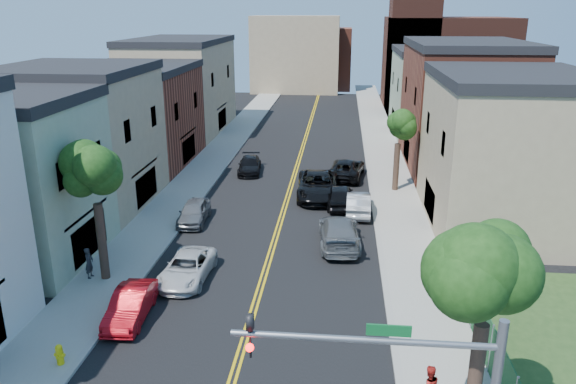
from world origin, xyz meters
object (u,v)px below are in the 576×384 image
(black_car_right, at_px, (340,196))
(pedestrian_left, at_px, (89,263))
(white_pickup, at_px, (187,268))
(black_suv_lane, at_px, (318,185))
(black_car_left, at_px, (250,165))
(grey_car_right, at_px, (339,232))
(dark_car_right_far, at_px, (346,169))
(red_sedan, at_px, (131,305))
(silver_car_right, at_px, (359,203))
(fire_hydrant, at_px, (60,354))
(grey_car_left, at_px, (194,212))

(black_car_right, distance_m, pedestrian_left, 17.49)
(white_pickup, height_order, black_suv_lane, black_suv_lane)
(black_car_left, height_order, grey_car_right, grey_car_right)
(dark_car_right_far, relative_size, pedestrian_left, 3.43)
(black_suv_lane, bearing_deg, dark_car_right_far, 65.33)
(red_sedan, bearing_deg, black_car_right, 56.79)
(red_sedan, bearing_deg, dark_car_right_far, 64.03)
(black_car_right, relative_size, silver_car_right, 1.03)
(white_pickup, xyz_separation_m, black_car_left, (0.00, 19.42, -0.00))
(black_car_right, height_order, dark_car_right_far, black_car_right)
(black_suv_lane, bearing_deg, black_car_right, -51.93)
(white_pickup, xyz_separation_m, black_car_right, (7.60, 11.74, 0.14))
(dark_car_right_far, height_order, fire_hydrant, dark_car_right_far)
(fire_hydrant, bearing_deg, dark_car_right_far, 67.35)
(black_car_left, distance_m, grey_car_right, 16.21)
(black_car_left, height_order, pedestrian_left, pedestrian_left)
(silver_car_right, bearing_deg, black_car_left, -43.80)
(white_pickup, relative_size, black_car_left, 1.05)
(grey_car_left, relative_size, grey_car_right, 0.74)
(black_car_right, distance_m, silver_car_right, 1.78)
(black_car_right, height_order, black_suv_lane, black_suv_lane)
(black_suv_lane, distance_m, fire_hydrant, 22.99)
(silver_car_right, bearing_deg, grey_car_right, 78.46)
(silver_car_right, distance_m, dark_car_right_far, 8.28)
(grey_car_right, bearing_deg, dark_car_right_far, -95.57)
(dark_car_right_far, bearing_deg, silver_car_right, 103.11)
(white_pickup, relative_size, dark_car_right_far, 0.84)
(black_car_left, distance_m, fire_hydrant, 27.14)
(red_sedan, distance_m, black_car_right, 18.09)
(white_pickup, distance_m, grey_car_right, 9.16)
(black_car_right, height_order, pedestrian_left, pedestrian_left)
(black_car_right, relative_size, pedestrian_left, 2.89)
(white_pickup, relative_size, black_car_right, 1.00)
(black_car_right, bearing_deg, red_sedan, 56.31)
(white_pickup, xyz_separation_m, grey_car_right, (7.60, 5.11, 0.17))
(grey_car_left, relative_size, dark_car_right_far, 0.75)
(grey_car_left, xyz_separation_m, black_suv_lane, (7.68, 5.81, 0.18))
(black_suv_lane, bearing_deg, black_car_left, 133.58)
(white_pickup, bearing_deg, black_car_right, 59.24)
(fire_hydrant, bearing_deg, red_sedan, 68.63)
(dark_car_right_far, height_order, black_suv_lane, black_suv_lane)
(pedestrian_left, bearing_deg, black_car_left, -12.08)
(black_suv_lane, bearing_deg, white_pickup, -116.09)
(silver_car_right, distance_m, fire_hydrant, 21.52)
(silver_car_right, relative_size, dark_car_right_far, 0.81)
(red_sedan, relative_size, black_car_left, 0.93)
(silver_car_right, xyz_separation_m, fire_hydrant, (-11.75, -18.03, -0.15))
(grey_car_right, xyz_separation_m, dark_car_right_far, (0.47, 13.61, -0.05))
(black_car_right, relative_size, dark_car_right_far, 0.84)
(silver_car_right, height_order, pedestrian_left, pedestrian_left)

